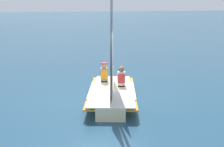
{
  "coord_description": "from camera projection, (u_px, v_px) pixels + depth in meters",
  "views": [
    {
      "loc": [
        -3.15,
        -9.14,
        3.39
      ],
      "look_at": [
        0.0,
        0.0,
        1.01
      ],
      "focal_mm": 45.0,
      "sensor_mm": 36.0,
      "label": 1
    }
  ],
  "objects": [
    {
      "name": "ground_plane",
      "position": [
        112.0,
        100.0,
        10.2
      ],
      "size": [
        260.0,
        260.0,
        0.0
      ],
      "primitive_type": "plane",
      "color": "navy"
    },
    {
      "name": "sailboat_main",
      "position": [
        112.0,
        82.0,
        10.05
      ],
      "size": [
        2.87,
        4.16,
        5.14
      ],
      "rotation": [
        0.0,
        0.0,
        4.36
      ],
      "color": "beige",
      "rests_on": "ground_plane"
    },
    {
      "name": "sailor_helm",
      "position": [
        121.0,
        80.0,
        10.51
      ],
      "size": [
        0.39,
        0.41,
        1.16
      ],
      "rotation": [
        0.0,
        0.0,
        4.36
      ],
      "color": "black",
      "rests_on": "ground_plane"
    },
    {
      "name": "sailor_crew",
      "position": [
        104.0,
        76.0,
        11.13
      ],
      "size": [
        0.39,
        0.41,
        1.16
      ],
      "rotation": [
        0.0,
        0.0,
        4.36
      ],
      "color": "black",
      "rests_on": "ground_plane"
    }
  ]
}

